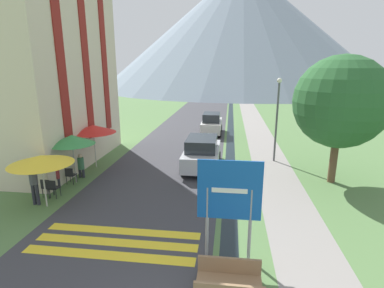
{
  "coord_description": "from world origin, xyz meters",
  "views": [
    {
      "loc": [
        1.09,
        -4.22,
        5.62
      ],
      "look_at": [
        -0.73,
        10.0,
        1.89
      ],
      "focal_mm": 28.0,
      "sensor_mm": 36.0,
      "label": 1
    }
  ],
  "objects_px": {
    "tree_by_path": "(341,102)",
    "cafe_chair_middle": "(70,174)",
    "cafe_chair_near_left": "(53,187)",
    "person_seated_near": "(56,174)",
    "person_standing_terrace": "(34,182)",
    "streetlamp": "(277,113)",
    "parked_car_far": "(212,124)",
    "cafe_umbrella_middle_green": "(72,140)",
    "footbridge": "(229,285)",
    "cafe_chair_near_right": "(47,186)",
    "cafe_umbrella_rear_red": "(93,129)",
    "hotel_building": "(41,44)",
    "road_sign": "(229,198)",
    "parked_car_near": "(202,153)",
    "person_seated_far": "(81,164)",
    "cafe_umbrella_front_yellow": "(41,160)"
  },
  "relations": [
    {
      "from": "cafe_chair_near_right",
      "to": "tree_by_path",
      "type": "bearing_deg",
      "value": 13.06
    },
    {
      "from": "parked_car_far",
      "to": "cafe_umbrella_middle_green",
      "type": "relative_size",
      "value": 1.59
    },
    {
      "from": "tree_by_path",
      "to": "cafe_umbrella_middle_green",
      "type": "bearing_deg",
      "value": -172.34
    },
    {
      "from": "cafe_umbrella_rear_red",
      "to": "tree_by_path",
      "type": "height_order",
      "value": "tree_by_path"
    },
    {
      "from": "road_sign",
      "to": "footbridge",
      "type": "height_order",
      "value": "road_sign"
    },
    {
      "from": "cafe_chair_near_right",
      "to": "parked_car_near",
      "type": "bearing_deg",
      "value": 34.63
    },
    {
      "from": "footbridge",
      "to": "cafe_chair_near_right",
      "type": "xyz_separation_m",
      "value": [
        -8.0,
        4.8,
        0.29
      ]
    },
    {
      "from": "parked_car_near",
      "to": "cafe_umbrella_middle_green",
      "type": "height_order",
      "value": "cafe_umbrella_middle_green"
    },
    {
      "from": "hotel_building",
      "to": "cafe_umbrella_rear_red",
      "type": "bearing_deg",
      "value": -12.94
    },
    {
      "from": "hotel_building",
      "to": "streetlamp",
      "type": "height_order",
      "value": "hotel_building"
    },
    {
      "from": "cafe_chair_near_left",
      "to": "tree_by_path",
      "type": "bearing_deg",
      "value": 13.7
    },
    {
      "from": "footbridge",
      "to": "cafe_chair_near_left",
      "type": "distance_m",
      "value": 9.03
    },
    {
      "from": "streetlamp",
      "to": "tree_by_path",
      "type": "bearing_deg",
      "value": -52.98
    },
    {
      "from": "cafe_chair_middle",
      "to": "person_seated_far",
      "type": "height_order",
      "value": "person_seated_far"
    },
    {
      "from": "streetlamp",
      "to": "road_sign",
      "type": "bearing_deg",
      "value": -105.12
    },
    {
      "from": "cafe_chair_near_left",
      "to": "cafe_umbrella_front_yellow",
      "type": "relative_size",
      "value": 0.34
    },
    {
      "from": "parked_car_near",
      "to": "tree_by_path",
      "type": "bearing_deg",
      "value": -10.7
    },
    {
      "from": "road_sign",
      "to": "parked_car_near",
      "type": "distance_m",
      "value": 8.33
    },
    {
      "from": "cafe_umbrella_middle_green",
      "to": "cafe_umbrella_rear_red",
      "type": "distance_m",
      "value": 2.4
    },
    {
      "from": "cafe_chair_near_right",
      "to": "cafe_umbrella_front_yellow",
      "type": "distance_m",
      "value": 1.79
    },
    {
      "from": "hotel_building",
      "to": "cafe_chair_near_right",
      "type": "relative_size",
      "value": 15.0
    },
    {
      "from": "cafe_chair_near_left",
      "to": "person_seated_near",
      "type": "relative_size",
      "value": 0.68
    },
    {
      "from": "hotel_building",
      "to": "cafe_umbrella_front_yellow",
      "type": "distance_m",
      "value": 8.08
    },
    {
      "from": "parked_car_near",
      "to": "footbridge",
      "type": "bearing_deg",
      "value": -80.5
    },
    {
      "from": "cafe_umbrella_rear_red",
      "to": "parked_car_far",
      "type": "bearing_deg",
      "value": 57.36
    },
    {
      "from": "cafe_umbrella_rear_red",
      "to": "person_seated_near",
      "type": "xyz_separation_m",
      "value": [
        -0.54,
        -3.13,
        -1.54
      ]
    },
    {
      "from": "parked_car_near",
      "to": "cafe_umbrella_middle_green",
      "type": "distance_m",
      "value": 6.83
    },
    {
      "from": "cafe_chair_middle",
      "to": "cafe_umbrella_front_yellow",
      "type": "relative_size",
      "value": 0.34
    },
    {
      "from": "footbridge",
      "to": "parked_car_far",
      "type": "xyz_separation_m",
      "value": [
        -1.62,
        18.44,
        0.68
      ]
    },
    {
      "from": "person_seated_near",
      "to": "tree_by_path",
      "type": "distance_m",
      "value": 13.85
    },
    {
      "from": "footbridge",
      "to": "cafe_umbrella_rear_red",
      "type": "relative_size",
      "value": 0.69
    },
    {
      "from": "cafe_chair_near_right",
      "to": "streetlamp",
      "type": "relative_size",
      "value": 0.17
    },
    {
      "from": "parked_car_far",
      "to": "cafe_chair_near_left",
      "type": "relative_size",
      "value": 4.56
    },
    {
      "from": "road_sign",
      "to": "tree_by_path",
      "type": "bearing_deg",
      "value": 53.47
    },
    {
      "from": "cafe_umbrella_middle_green",
      "to": "person_seated_near",
      "type": "relative_size",
      "value": 1.95
    },
    {
      "from": "road_sign",
      "to": "cafe_umbrella_front_yellow",
      "type": "distance_m",
      "value": 7.88
    },
    {
      "from": "cafe_chair_middle",
      "to": "streetlamp",
      "type": "xyz_separation_m",
      "value": [
        10.41,
        5.1,
        2.45
      ]
    },
    {
      "from": "cafe_chair_middle",
      "to": "cafe_chair_near_left",
      "type": "height_order",
      "value": "same"
    },
    {
      "from": "cafe_chair_near_right",
      "to": "cafe_umbrella_middle_green",
      "type": "xyz_separation_m",
      "value": [
        0.37,
        1.8,
        1.68
      ]
    },
    {
      "from": "cafe_chair_middle",
      "to": "cafe_umbrella_middle_green",
      "type": "xyz_separation_m",
      "value": [
        0.13,
        0.25,
        1.68
      ]
    },
    {
      "from": "parked_car_far",
      "to": "hotel_building",
      "type": "bearing_deg",
      "value": -135.7
    },
    {
      "from": "parked_car_far",
      "to": "person_seated_far",
      "type": "xyz_separation_m",
      "value": [
        -6.05,
        -11.14,
        -0.2
      ]
    },
    {
      "from": "cafe_umbrella_middle_green",
      "to": "parked_car_far",
      "type": "bearing_deg",
      "value": 63.09
    },
    {
      "from": "cafe_chair_near_right",
      "to": "cafe_chair_near_left",
      "type": "bearing_deg",
      "value": -10.69
    },
    {
      "from": "tree_by_path",
      "to": "cafe_chair_middle",
      "type": "bearing_deg",
      "value": -171.34
    },
    {
      "from": "cafe_chair_middle",
      "to": "cafe_umbrella_front_yellow",
      "type": "distance_m",
      "value": 2.84
    },
    {
      "from": "parked_car_near",
      "to": "person_seated_far",
      "type": "xyz_separation_m",
      "value": [
        -6.07,
        -2.26,
        -0.21
      ]
    },
    {
      "from": "road_sign",
      "to": "parked_car_far",
      "type": "xyz_separation_m",
      "value": [
        -1.57,
        17.0,
        -1.07
      ]
    },
    {
      "from": "footbridge",
      "to": "tree_by_path",
      "type": "distance_m",
      "value": 10.41
    },
    {
      "from": "person_standing_terrace",
      "to": "streetlamp",
      "type": "relative_size",
      "value": 0.34
    }
  ]
}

